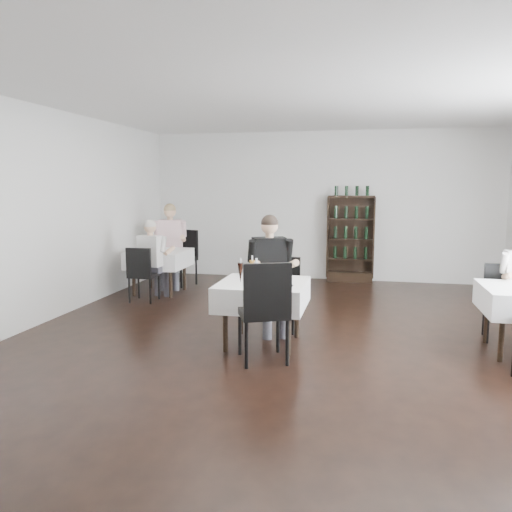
# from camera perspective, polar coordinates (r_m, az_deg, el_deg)

# --- Properties ---
(room_shell) EXTENTS (9.00, 9.00, 9.00)m
(room_shell) POSITION_cam_1_polar(r_m,az_deg,el_deg) (5.81, 3.70, 3.99)
(room_shell) COLOR black
(room_shell) RESTS_ON ground
(wine_shelf) EXTENTS (0.90, 0.28, 1.75)m
(wine_shelf) POSITION_cam_1_polar(r_m,az_deg,el_deg) (10.11, 10.75, 1.85)
(wine_shelf) COLOR black
(wine_shelf) RESTS_ON ground
(main_table) EXTENTS (1.03, 1.03, 0.77)m
(main_table) POSITION_cam_1_polar(r_m,az_deg,el_deg) (5.99, 0.78, -4.38)
(main_table) COLOR black
(main_table) RESTS_ON ground
(left_table) EXTENTS (0.98, 0.98, 0.77)m
(left_table) POSITION_cam_1_polar(r_m,az_deg,el_deg) (9.07, -10.99, -0.30)
(left_table) COLOR black
(left_table) RESTS_ON ground
(potted_tree) EXTENTS (0.98, 0.91, 0.90)m
(potted_tree) POSITION_cam_1_polar(r_m,az_deg,el_deg) (10.21, 1.71, -0.21)
(potted_tree) COLOR #205A1F
(potted_tree) RESTS_ON ground
(main_chair_far) EXTENTS (0.45, 0.45, 0.96)m
(main_chair_far) POSITION_cam_1_polar(r_m,az_deg,el_deg) (6.69, 3.03, -3.71)
(main_chair_far) COLOR black
(main_chair_far) RESTS_ON ground
(main_chair_near) EXTENTS (0.67, 0.67, 1.12)m
(main_chair_near) POSITION_cam_1_polar(r_m,az_deg,el_deg) (5.36, 1.00, -5.68)
(main_chair_near) COLOR black
(main_chair_near) RESTS_ON ground
(left_chair_far) EXTENTS (0.63, 0.64, 1.06)m
(left_chair_far) POSITION_cam_1_polar(r_m,az_deg,el_deg) (9.77, -8.28, 0.28)
(left_chair_far) COLOR black
(left_chair_far) RESTS_ON ground
(left_chair_near) EXTENTS (0.43, 0.43, 0.92)m
(left_chair_near) POSITION_cam_1_polar(r_m,az_deg,el_deg) (8.39, -12.93, -1.68)
(left_chair_near) COLOR black
(left_chair_near) RESTS_ON ground
(right_chair_far) EXTENTS (0.46, 0.46, 0.93)m
(right_chair_far) POSITION_cam_1_polar(r_m,az_deg,el_deg) (6.96, 26.36, -4.22)
(right_chair_far) COLOR black
(right_chair_far) RESTS_ON ground
(diner_main) EXTENTS (0.68, 0.72, 1.54)m
(diner_main) POSITION_cam_1_polar(r_m,az_deg,el_deg) (6.45, 1.69, -1.02)
(diner_main) COLOR #403F47
(diner_main) RESTS_ON ground
(diner_left_far) EXTENTS (0.67, 0.71, 1.58)m
(diner_left_far) POSITION_cam_1_polar(r_m,az_deg,el_deg) (9.48, -9.78, 1.91)
(diner_left_far) COLOR #403F47
(diner_left_far) RESTS_ON ground
(diner_left_near) EXTENTS (0.54, 0.56, 1.36)m
(diner_left_near) POSITION_cam_1_polar(r_m,az_deg,el_deg) (8.55, -11.70, 0.31)
(diner_left_near) COLOR #403F47
(diner_left_near) RESTS_ON ground
(plate_far) EXTENTS (0.24, 0.24, 0.07)m
(plate_far) POSITION_cam_1_polar(r_m,az_deg,el_deg) (6.09, 1.68, -2.59)
(plate_far) COLOR white
(plate_far) RESTS_ON main_table
(plate_near) EXTENTS (0.24, 0.24, 0.07)m
(plate_near) POSITION_cam_1_polar(r_m,az_deg,el_deg) (5.78, 0.81, -3.16)
(plate_near) COLOR white
(plate_near) RESTS_ON main_table
(pilsner_dark) EXTENTS (0.07, 0.07, 0.30)m
(pilsner_dark) POSITION_cam_1_polar(r_m,az_deg,el_deg) (5.89, -1.79, -1.90)
(pilsner_dark) COLOR black
(pilsner_dark) RESTS_ON main_table
(pilsner_lager) EXTENTS (0.07, 0.07, 0.30)m
(pilsner_lager) POSITION_cam_1_polar(r_m,az_deg,el_deg) (6.10, -0.43, -1.57)
(pilsner_lager) COLOR #BD8230
(pilsner_lager) RESTS_ON main_table
(coke_bottle) EXTENTS (0.07, 0.07, 0.28)m
(coke_bottle) POSITION_cam_1_polar(r_m,az_deg,el_deg) (5.97, 0.04, -1.85)
(coke_bottle) COLOR silver
(coke_bottle) RESTS_ON main_table
(napkin_cutlery) EXTENTS (0.17, 0.19, 0.02)m
(napkin_cutlery) POSITION_cam_1_polar(r_m,az_deg,el_deg) (5.71, 3.35, -3.42)
(napkin_cutlery) COLOR black
(napkin_cutlery) RESTS_ON main_table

